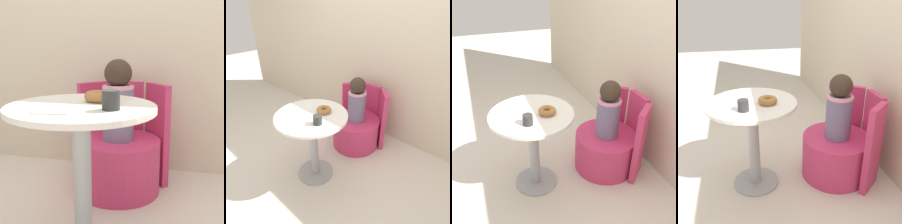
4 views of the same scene
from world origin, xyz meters
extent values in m
plane|color=beige|center=(0.00, 0.00, 0.00)|extent=(12.00, 12.00, 0.00)
cube|color=beige|center=(0.00, 1.13, 1.20)|extent=(6.00, 0.06, 2.40)
cylinder|color=#99999E|center=(-0.01, -0.03, 0.01)|extent=(0.37, 0.37, 0.02)
cylinder|color=#99999E|center=(-0.01, -0.03, 0.36)|extent=(0.08, 0.08, 0.68)
cylinder|color=silver|center=(-0.01, -0.03, 0.71)|extent=(0.67, 0.67, 0.02)
cylinder|color=#C63360|center=(0.00, 0.66, 0.18)|extent=(0.57, 0.57, 0.36)
cube|color=#C63360|center=(0.00, 0.97, 0.36)|extent=(0.24, 0.05, 0.72)
cube|color=#C63360|center=(0.24, 0.86, 0.36)|extent=(0.19, 0.22, 0.72)
cube|color=#C63360|center=(-0.23, 0.86, 0.36)|extent=(0.19, 0.22, 0.72)
cylinder|color=slate|center=(0.00, 0.66, 0.54)|extent=(0.21, 0.21, 0.36)
torus|color=pink|center=(0.00, 0.66, 0.71)|extent=(0.21, 0.21, 0.04)
sphere|color=#38281E|center=(0.00, 0.66, 0.81)|extent=(0.18, 0.18, 0.18)
torus|color=#9E6633|center=(0.04, 0.09, 0.75)|extent=(0.14, 0.14, 0.05)
cylinder|color=#2D2D2D|center=(0.14, -0.09, 0.76)|extent=(0.08, 0.08, 0.08)
cube|color=white|center=(-0.08, -0.16, 0.73)|extent=(0.17, 0.17, 0.01)
camera|label=1|loc=(0.44, -1.30, 0.98)|focal=50.00mm
camera|label=2|loc=(1.20, -1.04, 1.64)|focal=32.00mm
camera|label=3|loc=(1.73, -0.41, 1.75)|focal=42.00mm
camera|label=4|loc=(1.78, -0.12, 1.43)|focal=42.00mm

